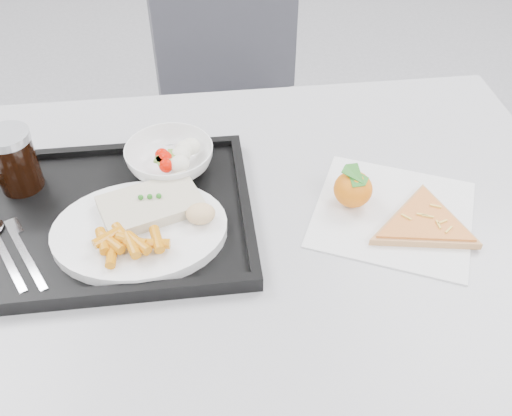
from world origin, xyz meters
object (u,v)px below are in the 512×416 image
object	(u,v)px
pizza_slice	(424,223)
dinner_plate	(140,230)
table	(227,249)
salad_bowl	(170,158)
cola_glass	(14,159)
tray	(112,217)
tangerine	(353,189)
chair	(232,98)

from	to	relation	value
pizza_slice	dinner_plate	bearing A→B (deg)	176.82
table	salad_bowl	size ratio (longest dim) A/B	7.89
salad_bowl	cola_glass	xyz separation A→B (m)	(-0.25, -0.01, 0.03)
tray	dinner_plate	xyz separation A→B (m)	(0.05, -0.05, 0.02)
cola_glass	pizza_slice	world-z (taller)	cola_glass
table	tray	distance (m)	0.20
dinner_plate	pizza_slice	xyz separation A→B (m)	(0.45, -0.02, -0.01)
salad_bowl	dinner_plate	bearing A→B (deg)	-107.32
dinner_plate	cola_glass	distance (m)	0.25
tray	cola_glass	bearing A→B (deg)	149.48
tray	tangerine	bearing A→B (deg)	-1.41
dinner_plate	salad_bowl	world-z (taller)	salad_bowl
tray	salad_bowl	world-z (taller)	salad_bowl
pizza_slice	tray	bearing A→B (deg)	171.13
dinner_plate	pizza_slice	world-z (taller)	dinner_plate
chair	tray	bearing A→B (deg)	-110.08
table	salad_bowl	distance (m)	0.19
table	tray	world-z (taller)	tray
table	tangerine	bearing A→B (deg)	3.92
tray	dinner_plate	distance (m)	0.07
salad_bowl	table	bearing A→B (deg)	-56.18
salad_bowl	chair	bearing A→B (deg)	75.23
cola_glass	pizza_slice	xyz separation A→B (m)	(0.65, -0.17, -0.06)
cola_glass	chair	bearing A→B (deg)	55.98
chair	tangerine	bearing A→B (deg)	-78.45
tray	cola_glass	distance (m)	0.19
dinner_plate	tangerine	xyz separation A→B (m)	(0.35, 0.04, 0.01)
tangerine	cola_glass	bearing A→B (deg)	169.68
chair	table	bearing A→B (deg)	-95.47
chair	dinner_plate	xyz separation A→B (m)	(-0.20, -0.74, 0.24)
table	dinner_plate	bearing A→B (deg)	-168.04
tray	dinner_plate	world-z (taller)	dinner_plate
dinner_plate	pizza_slice	bearing A→B (deg)	-3.18
dinner_plate	salad_bowl	distance (m)	0.16
chair	cola_glass	xyz separation A→B (m)	(-0.40, -0.60, 0.28)
tray	salad_bowl	distance (m)	0.15
table	tangerine	xyz separation A→B (m)	(0.21, 0.01, 0.10)
tray	salad_bowl	size ratio (longest dim) A/B	2.96
salad_bowl	pizza_slice	bearing A→B (deg)	-24.45
table	pizza_slice	world-z (taller)	pizza_slice
table	pizza_slice	xyz separation A→B (m)	(0.31, -0.05, 0.08)
tray	salad_bowl	xyz separation A→B (m)	(0.10, 0.10, 0.03)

